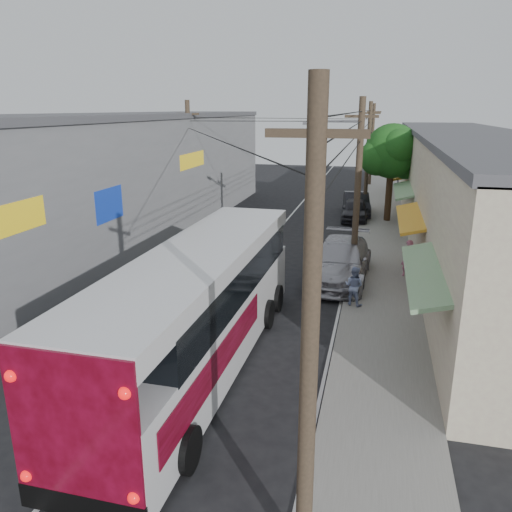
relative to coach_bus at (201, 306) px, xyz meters
The scene contains 13 objects.
ground 4.68m from the coach_bus, 106.31° to the right, with size 120.00×120.00×0.00m, color black.
sidewalk 16.85m from the coach_bus, 71.56° to the left, with size 3.00×80.00×0.12m, color slate.
building_right 20.43m from the coach_bus, 61.32° to the left, with size 7.09×40.00×6.25m.
building_left 17.03m from the coach_bus, 124.93° to the left, with size 7.20×36.00×7.25m.
utility_poles 16.49m from the coach_bus, 83.23° to the left, with size 11.80×45.28×8.00m.
street_tree 22.80m from the coach_bus, 75.49° to the left, with size 4.40×4.00×6.60m.
coach_bus is the anchor object (origin of this frame).
jeepney 3.64m from the coach_bus, behind, with size 2.49×5.41×1.50m, color silver.
parked_suv 9.57m from the coach_bus, 69.09° to the left, with size 2.54×6.25×1.81m, color #A7A5AE.
parked_car_mid 22.19m from the coach_bus, 81.18° to the left, with size 1.75×4.36×1.48m, color #28282D.
parked_car_far 24.13m from the coach_bus, 81.90° to the left, with size 1.71×4.91×1.62m, color black.
pedestrian_near 11.79m from the coach_bus, 57.02° to the left, with size 0.62×0.41×1.70m, color pink.
pedestrian_far 7.14m from the coach_bus, 53.55° to the left, with size 0.76×0.59×1.55m, color #7C8AB5.
Camera 1 is at (6.04, -8.83, 7.52)m, focal length 35.00 mm.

